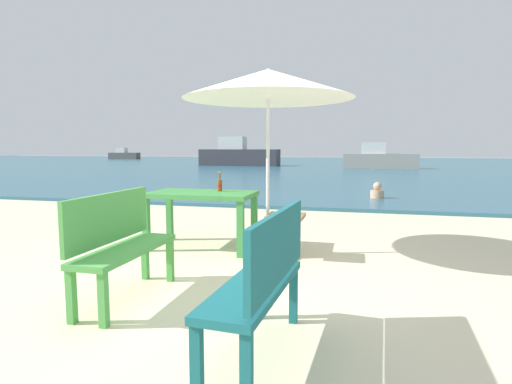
{
  "coord_description": "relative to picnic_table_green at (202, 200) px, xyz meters",
  "views": [
    {
      "loc": [
        1.31,
        -3.62,
        1.34
      ],
      "look_at": [
        -0.35,
        3.0,
        0.6
      ],
      "focal_mm": 28.3,
      "sensor_mm": 36.0,
      "label": 1
    }
  ],
  "objects": [
    {
      "name": "ground_plane",
      "position": [
        0.7,
        -1.39,
        -0.65
      ],
      "size": [
        120.0,
        120.0,
        0.0
      ],
      "primitive_type": "plane",
      "color": "beige"
    },
    {
      "name": "patio_umbrella",
      "position": [
        0.93,
        -0.1,
        1.47
      ],
      "size": [
        2.1,
        2.1,
        2.3
      ],
      "color": "silver",
      "rests_on": "ground_plane"
    },
    {
      "name": "boat_cargo_ship",
      "position": [
        -6.43,
        23.44,
        0.19
      ],
      "size": [
        5.8,
        1.58,
        2.11
      ],
      "color": "#38383F",
      "rests_on": "sea_water"
    },
    {
      "name": "swimmer_person",
      "position": [
        2.53,
        5.62,
        -0.41
      ],
      "size": [
        0.34,
        0.34,
        0.41
      ],
      "color": "tan",
      "rests_on": "sea_water"
    },
    {
      "name": "sea_water",
      "position": [
        0.7,
        28.61,
        -0.61
      ],
      "size": [
        120.0,
        50.0,
        0.08
      ],
      "primitive_type": "cube",
      "color": "#2D6075",
      "rests_on": "ground_plane"
    },
    {
      "name": "beer_bottle_amber",
      "position": [
        0.2,
        0.16,
        0.2
      ],
      "size": [
        0.07,
        0.07,
        0.26
      ],
      "color": "brown",
      "rests_on": "picnic_table_green"
    },
    {
      "name": "boat_tanker",
      "position": [
        3.36,
        21.64,
        0.02
      ],
      "size": [
        4.52,
        1.23,
        1.64
      ],
      "color": "gray",
      "rests_on": "sea_water"
    },
    {
      "name": "bench_green_left",
      "position": [
        -0.01,
        -1.92,
        -0.11
      ],
      "size": [
        0.37,
        1.2,
        0.95
      ],
      "color": "#4C9E47",
      "rests_on": "ground_plane"
    },
    {
      "name": "bench_teal_center",
      "position": [
        1.45,
        -2.58,
        -0.11
      ],
      "size": [
        0.44,
        1.22,
        0.95
      ],
      "color": "#196066",
      "rests_on": "ground_plane"
    },
    {
      "name": "boat_ferry",
      "position": [
        -24.82,
        37.69,
        -0.09
      ],
      "size": [
        3.69,
        1.01,
        1.34
      ],
      "color": "#4C4C4C",
      "rests_on": "sea_water"
    },
    {
      "name": "side_table_wood",
      "position": [
        1.18,
        -0.24,
        -0.3
      ],
      "size": [
        0.44,
        0.44,
        0.54
      ],
      "color": "olive",
      "rests_on": "ground_plane"
    },
    {
      "name": "picnic_table_green",
      "position": [
        0.0,
        0.0,
        0.0
      ],
      "size": [
        1.4,
        0.8,
        0.76
      ],
      "color": "#3D8C42",
      "rests_on": "ground_plane"
    }
  ]
}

